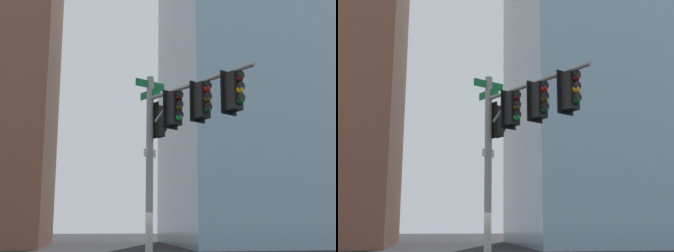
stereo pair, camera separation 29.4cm
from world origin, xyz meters
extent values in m
cylinder|color=gray|center=(-0.05, 0.49, 3.40)|extent=(0.23, 0.23, 6.80)
cylinder|color=gray|center=(-1.10, 2.37, 6.08)|extent=(2.21, 3.81, 0.12)
cylinder|color=gray|center=(-0.43, 1.17, 5.63)|extent=(0.58, 0.95, 0.75)
cube|color=#0F6B33|center=(-0.05, 0.49, 6.55)|extent=(1.01, 0.58, 0.24)
cube|color=#0F6B33|center=(-0.05, 0.49, 6.25)|extent=(0.52, 0.90, 0.24)
cube|color=white|center=(-0.05, 0.49, 4.33)|extent=(0.41, 0.25, 0.24)
cube|color=black|center=(-0.64, 1.53, 5.52)|extent=(0.46, 0.46, 1.00)
cube|color=black|center=(-0.54, 1.37, 5.52)|extent=(0.49, 0.30, 1.16)
sphere|color=#470A07|center=(-0.74, 1.71, 5.82)|extent=(0.20, 0.20, 0.20)
cylinder|color=black|center=(-0.77, 1.77, 5.91)|extent=(0.22, 0.15, 0.23)
sphere|color=#4C330A|center=(-0.74, 1.71, 5.52)|extent=(0.20, 0.20, 0.20)
cylinder|color=black|center=(-0.77, 1.77, 5.61)|extent=(0.22, 0.15, 0.23)
sphere|color=green|center=(-0.74, 1.71, 5.22)|extent=(0.20, 0.20, 0.20)
cylinder|color=black|center=(-0.77, 1.77, 5.31)|extent=(0.22, 0.15, 0.23)
cube|color=black|center=(-1.22, 2.58, 5.52)|extent=(0.46, 0.46, 1.00)
cube|color=black|center=(-1.13, 2.41, 5.52)|extent=(0.49, 0.30, 1.16)
sphere|color=red|center=(-1.32, 2.76, 5.82)|extent=(0.20, 0.20, 0.20)
cylinder|color=black|center=(-1.35, 2.81, 5.91)|extent=(0.22, 0.15, 0.23)
sphere|color=#4C330A|center=(-1.32, 2.76, 5.52)|extent=(0.20, 0.20, 0.20)
cylinder|color=black|center=(-1.35, 2.81, 5.61)|extent=(0.22, 0.15, 0.23)
sphere|color=#0A3819|center=(-1.32, 2.76, 5.22)|extent=(0.20, 0.20, 0.20)
cylinder|color=black|center=(-1.35, 2.81, 5.31)|extent=(0.22, 0.15, 0.23)
cube|color=black|center=(-1.81, 3.62, 5.52)|extent=(0.46, 0.46, 1.00)
cube|color=black|center=(-1.71, 3.45, 5.52)|extent=(0.49, 0.30, 1.16)
sphere|color=#470A07|center=(-1.91, 3.80, 5.82)|extent=(0.20, 0.20, 0.20)
cylinder|color=black|center=(-1.94, 3.86, 5.91)|extent=(0.22, 0.15, 0.23)
sphere|color=#F29E0C|center=(-1.91, 3.80, 5.52)|extent=(0.20, 0.20, 0.20)
cylinder|color=black|center=(-1.94, 3.86, 5.61)|extent=(0.22, 0.15, 0.23)
sphere|color=#0A3819|center=(-1.91, 3.80, 5.22)|extent=(0.20, 0.20, 0.20)
cylinder|color=black|center=(-1.94, 3.86, 5.31)|extent=(0.22, 0.15, 0.23)
cube|color=black|center=(-0.33, 0.34, 5.38)|extent=(0.46, 0.46, 1.00)
cube|color=black|center=(-0.16, 0.43, 5.38)|extent=(0.30, 0.49, 1.16)
sphere|color=#470A07|center=(-0.51, 0.24, 5.68)|extent=(0.20, 0.20, 0.20)
cylinder|color=black|center=(-0.56, 0.21, 5.77)|extent=(0.15, 0.22, 0.23)
sphere|color=#4C330A|center=(-0.51, 0.24, 5.38)|extent=(0.20, 0.20, 0.20)
cylinder|color=black|center=(-0.56, 0.21, 5.47)|extent=(0.15, 0.22, 0.23)
sphere|color=green|center=(-0.51, 0.24, 5.08)|extent=(0.20, 0.20, 0.20)
cylinder|color=black|center=(-0.56, 0.21, 5.17)|extent=(0.15, 0.22, 0.23)
camera|label=1|loc=(1.91, 14.86, 2.15)|focal=50.30mm
camera|label=2|loc=(1.62, 14.91, 2.15)|focal=50.30mm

